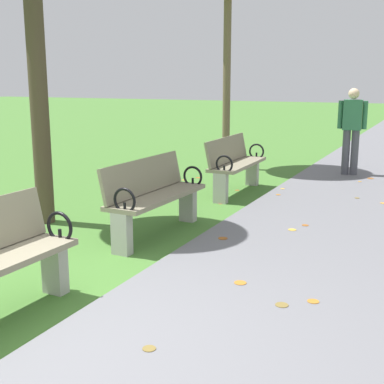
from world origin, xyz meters
TOP-DOWN VIEW (x-y plane):
  - ground_plane at (0.00, 0.00)m, footprint 80.00×80.00m
  - park_bench_2 at (-0.50, 2.61)m, footprint 0.52×1.61m
  - park_bench_3 at (-0.50, 5.21)m, footprint 0.50×1.61m
  - pedestrian_walking at (0.90, 7.64)m, footprint 0.53×0.26m
  - scattered_leaves at (0.64, 3.69)m, footprint 4.16×8.24m

SIDE VIEW (x-z plane):
  - ground_plane at x=0.00m, z-range 0.00..0.00m
  - scattered_leaves at x=0.64m, z-range 0.01..0.03m
  - park_bench_2 at x=-0.50m, z-range 0.04..0.93m
  - park_bench_3 at x=-0.50m, z-range 0.04..0.93m
  - pedestrian_walking at x=0.90m, z-range 0.12..1.74m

